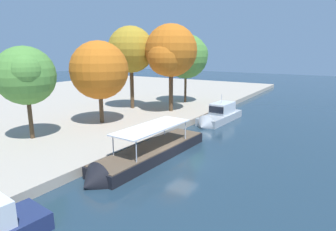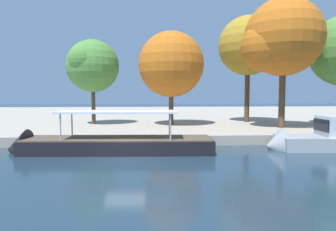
{
  "view_description": "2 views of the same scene",
  "coord_description": "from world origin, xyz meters",
  "px_view_note": "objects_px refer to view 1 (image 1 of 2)",
  "views": [
    {
      "loc": [
        -20.38,
        -11.48,
        9.54
      ],
      "look_at": [
        4.48,
        4.38,
        2.78
      ],
      "focal_mm": 29.79,
      "sensor_mm": 36.0,
      "label": 1
    },
    {
      "loc": [
        1.53,
        -18.5,
        4.16
      ],
      "look_at": [
        2.96,
        3.86,
        2.54
      ],
      "focal_mm": 31.94,
      "sensor_mm": 36.0,
      "label": 2
    }
  ],
  "objects_px": {
    "tour_boat_1": "(146,157)",
    "mooring_bollard_0": "(218,105)",
    "tree_0": "(129,49)",
    "tree_3": "(101,71)",
    "motor_yacht_2": "(218,117)",
    "tree_1": "(187,56)",
    "tree_4": "(169,53)",
    "tree_2": "(25,76)"
  },
  "relations": [
    {
      "from": "motor_yacht_2",
      "to": "tree_3",
      "type": "bearing_deg",
      "value": -41.88
    },
    {
      "from": "tour_boat_1",
      "to": "tree_2",
      "type": "relative_size",
      "value": 1.57
    },
    {
      "from": "tour_boat_1",
      "to": "mooring_bollard_0",
      "type": "distance_m",
      "value": 22.96
    },
    {
      "from": "mooring_bollard_0",
      "to": "motor_yacht_2",
      "type": "bearing_deg",
      "value": -157.03
    },
    {
      "from": "mooring_bollard_0",
      "to": "tree_3",
      "type": "relative_size",
      "value": 0.07
    },
    {
      "from": "tree_1",
      "to": "tree_4",
      "type": "height_order",
      "value": "tree_4"
    },
    {
      "from": "mooring_bollard_0",
      "to": "tree_1",
      "type": "bearing_deg",
      "value": 78.21
    },
    {
      "from": "mooring_bollard_0",
      "to": "tree_4",
      "type": "xyz_separation_m",
      "value": [
        -6.6,
        5.23,
        8.24
      ]
    },
    {
      "from": "motor_yacht_2",
      "to": "tree_3",
      "type": "xyz_separation_m",
      "value": [
        -10.93,
        11.05,
        6.54
      ]
    },
    {
      "from": "tree_1",
      "to": "tree_0",
      "type": "bearing_deg",
      "value": 152.63
    },
    {
      "from": "tree_3",
      "to": "tour_boat_1",
      "type": "bearing_deg",
      "value": -118.14
    },
    {
      "from": "tour_boat_1",
      "to": "mooring_bollard_0",
      "type": "relative_size",
      "value": 20.66
    },
    {
      "from": "tour_boat_1",
      "to": "tree_3",
      "type": "height_order",
      "value": "tree_3"
    },
    {
      "from": "tour_boat_1",
      "to": "tree_0",
      "type": "bearing_deg",
      "value": -133.95
    },
    {
      "from": "mooring_bollard_0",
      "to": "tree_3",
      "type": "bearing_deg",
      "value": 153.18
    },
    {
      "from": "motor_yacht_2",
      "to": "tree_0",
      "type": "distance_m",
      "value": 16.94
    },
    {
      "from": "tour_boat_1",
      "to": "tree_4",
      "type": "relative_size",
      "value": 1.15
    },
    {
      "from": "tour_boat_1",
      "to": "tree_1",
      "type": "bearing_deg",
      "value": -156.79
    },
    {
      "from": "motor_yacht_2",
      "to": "tree_2",
      "type": "distance_m",
      "value": 24.33
    },
    {
      "from": "motor_yacht_2",
      "to": "mooring_bollard_0",
      "type": "xyz_separation_m",
      "value": [
        5.94,
        2.52,
        0.53
      ]
    },
    {
      "from": "tree_3",
      "to": "motor_yacht_2",
      "type": "bearing_deg",
      "value": -45.29
    },
    {
      "from": "tree_4",
      "to": "motor_yacht_2",
      "type": "bearing_deg",
      "value": -85.12
    },
    {
      "from": "tree_2",
      "to": "tree_3",
      "type": "distance_m",
      "value": 9.09
    },
    {
      "from": "tour_boat_1",
      "to": "tree_2",
      "type": "bearing_deg",
      "value": -73.59
    },
    {
      "from": "tree_3",
      "to": "tree_0",
      "type": "bearing_deg",
      "value": 18.48
    },
    {
      "from": "tree_1",
      "to": "tree_2",
      "type": "relative_size",
      "value": 1.25
    },
    {
      "from": "tour_boat_1",
      "to": "tree_1",
      "type": "height_order",
      "value": "tree_1"
    },
    {
      "from": "tree_3",
      "to": "tree_4",
      "type": "xyz_separation_m",
      "value": [
        10.27,
        -3.3,
        2.23
      ]
    },
    {
      "from": "tour_boat_1",
      "to": "mooring_bollard_0",
      "type": "bearing_deg",
      "value": -171.11
    },
    {
      "from": "tree_2",
      "to": "tree_4",
      "type": "xyz_separation_m",
      "value": [
        19.27,
        -4.55,
        2.17
      ]
    },
    {
      "from": "tree_1",
      "to": "tour_boat_1",
      "type": "bearing_deg",
      "value": -159.25
    },
    {
      "from": "tree_2",
      "to": "motor_yacht_2",
      "type": "bearing_deg",
      "value": -31.66
    },
    {
      "from": "motor_yacht_2",
      "to": "tree_4",
      "type": "xyz_separation_m",
      "value": [
        -0.66,
        7.75,
        8.77
      ]
    },
    {
      "from": "motor_yacht_2",
      "to": "tree_0",
      "type": "xyz_separation_m",
      "value": [
        -2.12,
        13.99,
        9.31
      ]
    },
    {
      "from": "tour_boat_1",
      "to": "tree_2",
      "type": "height_order",
      "value": "tree_2"
    },
    {
      "from": "tree_2",
      "to": "mooring_bollard_0",
      "type": "bearing_deg",
      "value": -20.7
    },
    {
      "from": "mooring_bollard_0",
      "to": "tree_1",
      "type": "xyz_separation_m",
      "value": [
        1.38,
        6.59,
        7.64
      ]
    },
    {
      "from": "tree_0",
      "to": "tree_3",
      "type": "xyz_separation_m",
      "value": [
        -8.82,
        -2.95,
        -2.77
      ]
    },
    {
      "from": "mooring_bollard_0",
      "to": "tree_1",
      "type": "distance_m",
      "value": 10.18
    },
    {
      "from": "tree_4",
      "to": "tree_2",
      "type": "bearing_deg",
      "value": 166.73
    },
    {
      "from": "mooring_bollard_0",
      "to": "tree_2",
      "type": "xyz_separation_m",
      "value": [
        -25.87,
        9.78,
        6.07
      ]
    },
    {
      "from": "mooring_bollard_0",
      "to": "tree_0",
      "type": "relative_size",
      "value": 0.06
    }
  ]
}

